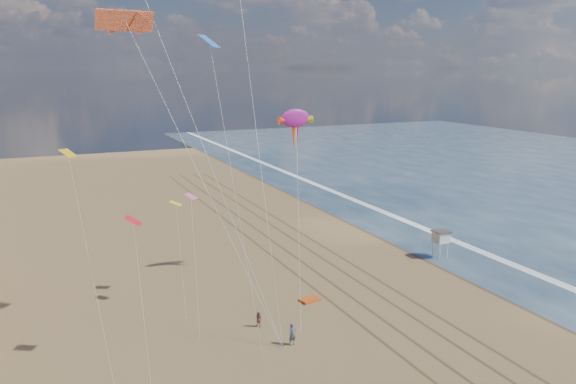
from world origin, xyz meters
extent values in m
plane|color=#42301E|center=(19.00, 40.00, 0.00)|extent=(260.00, 260.00, 0.00)
plane|color=white|center=(23.20, 40.00, 0.00)|extent=(260.00, 260.00, 0.00)
cube|color=brown|center=(-1.20, 30.00, 0.01)|extent=(0.28, 120.00, 0.01)
cube|color=brown|center=(1.20, 30.00, 0.01)|extent=(0.28, 120.00, 0.01)
cube|color=brown|center=(4.00, 30.00, 0.01)|extent=(0.28, 120.00, 0.01)
cube|color=brown|center=(6.20, 30.00, 0.01)|extent=(0.28, 120.00, 0.01)
cylinder|color=silver|center=(16.45, 23.75, 0.93)|extent=(0.12, 0.12, 1.85)
cylinder|color=silver|center=(17.68, 23.75, 0.93)|extent=(0.12, 0.12, 1.85)
cylinder|color=silver|center=(16.45, 24.98, 0.93)|extent=(0.12, 0.12, 1.85)
cylinder|color=silver|center=(17.68, 24.98, 0.93)|extent=(0.12, 0.12, 1.85)
cube|color=silver|center=(17.07, 24.37, 2.00)|extent=(1.64, 1.64, 0.12)
cube|color=silver|center=(17.07, 24.37, 2.62)|extent=(1.54, 1.54, 1.13)
cube|color=#473D38|center=(17.07, 24.37, 3.29)|extent=(1.85, 1.85, 0.10)
cube|color=#DD4B12|center=(-2.97, 19.18, 0.11)|extent=(2.09, 1.54, 0.22)
ellipsoid|color=#B01B92|center=(-0.93, 26.99, 17.15)|extent=(3.84, 0.72, 2.28)
cone|color=red|center=(-2.30, 26.99, 16.98)|extent=(1.03, 0.86, 0.86)
cone|color=#D6EF19|center=(0.44, 26.99, 16.98)|extent=(1.03, 0.86, 0.86)
cylinder|color=silver|center=(-3.84, 20.13, 8.15)|extent=(0.03, 0.03, 22.08)
imported|color=#53556B|center=(-8.25, 11.72, 0.95)|extent=(0.74, 0.52, 1.90)
imported|color=brown|center=(-9.63, 15.86, 0.71)|extent=(0.86, 0.88, 1.43)
cube|color=#E35932|center=(-18.81, 20.60, 25.98)|extent=(4.66, 1.56, 1.59)
plane|color=gold|center=(-23.77, 22.56, 15.45)|extent=(1.73, 1.72, 0.59)
plane|color=red|center=(-20.01, 14.49, 11.25)|extent=(1.53, 1.62, 0.64)
plane|color=blue|center=(-12.69, 18.14, 24.43)|extent=(2.22, 2.24, 1.02)
plane|color=#DE5693|center=(-13.48, 22.87, 10.75)|extent=(1.52, 1.50, 0.41)
plane|color=yellow|center=(-14.16, 26.33, 9.37)|extent=(1.53, 1.56, 0.42)
camera|label=1|loc=(-25.96, -26.85, 22.29)|focal=35.00mm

